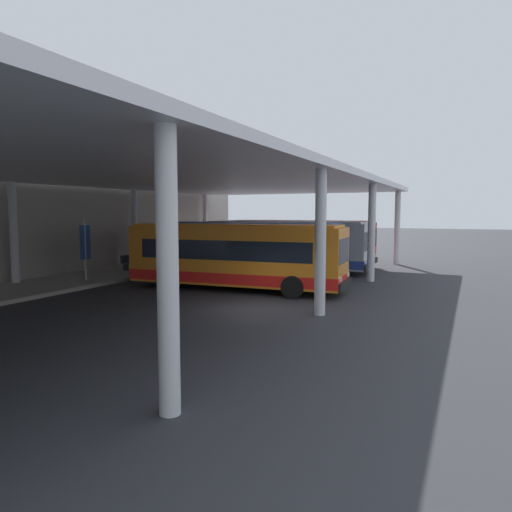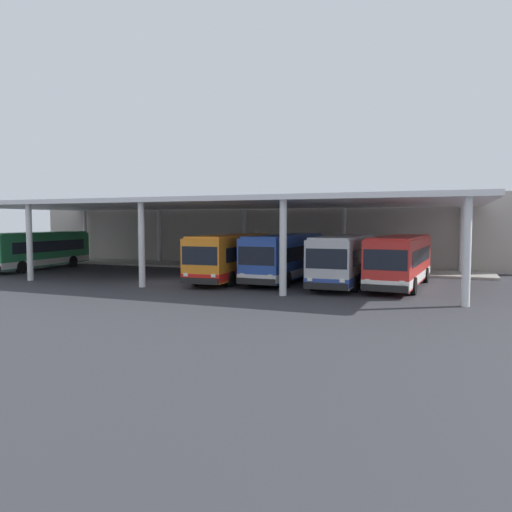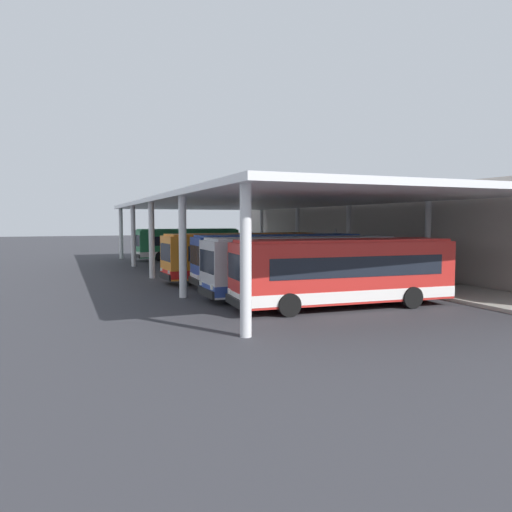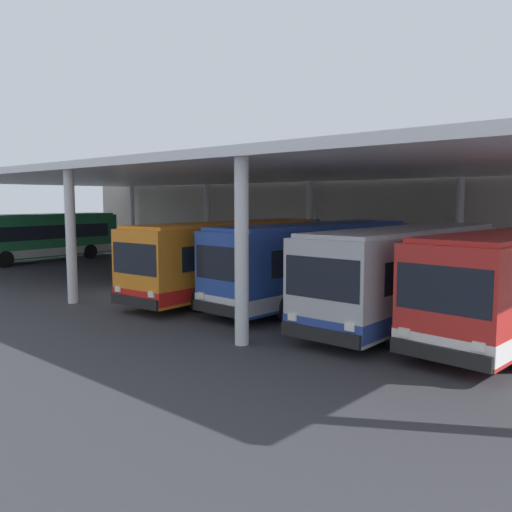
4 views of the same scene
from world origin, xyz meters
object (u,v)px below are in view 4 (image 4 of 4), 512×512
Objects in this scene: trash_bin at (446,271)px; banner_sign at (314,238)px; bus_far_bay at (408,273)px; bus_nearest_bay at (42,237)px; bus_second_bay at (231,258)px; bus_middle_bay at (315,262)px; bench_waiting at (400,267)px.

banner_sign reaches higher than trash_bin.
trash_bin is at bearing 103.83° from bus_far_bay.
bus_nearest_bay is 18.64m from banner_sign.
bus_second_bay is at bearing -79.78° from banner_sign.
bus_second_bay is at bearing -163.47° from bus_middle_bay.
bench_waiting is 1.84× the size of trash_bin.
bus_far_bay is at bearing -0.96° from bus_nearest_bay.
bus_nearest_bay is 26.46m from bus_far_bay.
bus_nearest_bay is 22.27m from bus_middle_bay.
bus_middle_bay is 8.33m from trash_bin.
bus_middle_bay is 5.87× the size of bench_waiting.
bus_far_bay is at bearing -62.10° from bench_waiting.
bus_second_bay is at bearing -176.34° from bus_far_bay.
bus_second_bay is 3.33× the size of banner_sign.
bus_second_bay is 5.93× the size of bench_waiting.
banner_sign is (17.21, 7.17, 0.32)m from bus_nearest_bay.
bus_second_bay reaches higher than bench_waiting.
bench_waiting is (-4.49, 8.49, -0.99)m from bus_far_bay.
bus_second_bay is 8.25m from banner_sign.
bus_nearest_bay and bus_middle_bay have the same top height.
banner_sign reaches higher than bus_far_bay.
bus_nearest_bay is 3.34× the size of banner_sign.
bus_second_bay is 7.80m from bus_far_bay.
bus_middle_bay is 7.98m from bench_waiting.
banner_sign is (-7.14, -0.97, 1.30)m from trash_bin.
bus_nearest_bay is at bearing -179.67° from bus_middle_bay.
bus_nearest_bay is 1.01× the size of bus_far_bay.
trash_bin is at bearing 75.51° from bus_middle_bay.
banner_sign is at bearing 100.22° from bus_second_bay.
bus_far_bay is 11.98m from banner_sign.
bus_second_bay is 1.01× the size of bus_middle_bay.
bench_waiting is at bearing 20.12° from bus_nearest_bay.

